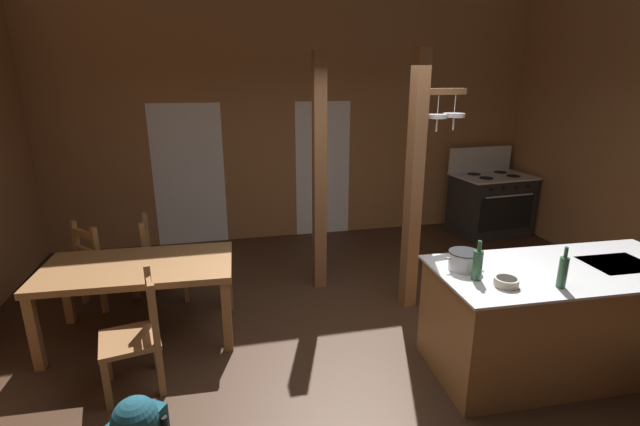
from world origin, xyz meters
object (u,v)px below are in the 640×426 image
object	(u,v)px
dining_table	(139,273)
ladderback_chair_by_post	(137,336)
mixing_bowl_on_counter	(506,282)
bottle_short_on_counter	(563,271)
stove_range	(490,203)
kitchen_island	(559,318)
bottle_tall_on_counter	(477,264)
ladderback_chair_at_table_end	(102,265)
stockpot_on_counter	(464,260)
ladderback_chair_near_window	(161,260)

from	to	relation	value
dining_table	ladderback_chair_by_post	bearing A→B (deg)	-84.46
mixing_bowl_on_counter	bottle_short_on_counter	world-z (taller)	bottle_short_on_counter
stove_range	bottle_short_on_counter	size ratio (longest dim) A/B	4.20
kitchen_island	mixing_bowl_on_counter	world-z (taller)	mixing_bowl_on_counter
kitchen_island	bottle_tall_on_counter	size ratio (longest dim) A/B	7.03
kitchen_island	bottle_short_on_counter	distance (m)	0.72
kitchen_island	ladderback_chair_by_post	bearing A→B (deg)	171.48
ladderback_chair_at_table_end	stockpot_on_counter	bearing A→B (deg)	-31.30
mixing_bowl_on_counter	bottle_tall_on_counter	size ratio (longest dim) A/B	0.57
ladderback_chair_at_table_end	mixing_bowl_on_counter	bearing A→B (deg)	-34.39
ladderback_chair_by_post	ladderback_chair_at_table_end	distance (m)	1.67
kitchen_island	stove_range	distance (m)	3.59
ladderback_chair_at_table_end	bottle_tall_on_counter	world-z (taller)	bottle_tall_on_counter
dining_table	stove_range	bearing A→B (deg)	21.90
dining_table	bottle_tall_on_counter	size ratio (longest dim) A/B	5.57
ladderback_chair_by_post	ladderback_chair_at_table_end	bearing A→B (deg)	110.44
dining_table	ladderback_chair_by_post	distance (m)	0.81
dining_table	stockpot_on_counter	world-z (taller)	stockpot_on_counter
ladderback_chair_near_window	bottle_tall_on_counter	xyz separation A→B (m)	(2.54, -2.11, 0.59)
kitchen_island	dining_table	world-z (taller)	kitchen_island
ladderback_chair_at_table_end	dining_table	bearing A→B (deg)	-57.25
ladderback_chair_at_table_end	bottle_short_on_counter	size ratio (longest dim) A/B	3.02
mixing_bowl_on_counter	stockpot_on_counter	bearing A→B (deg)	113.43
ladderback_chair_near_window	kitchen_island	bearing A→B (deg)	-31.57
dining_table	ladderback_chair_near_window	distance (m)	0.82
dining_table	mixing_bowl_on_counter	xyz separation A→B (m)	(2.80, -1.47, 0.30)
bottle_short_on_counter	ladderback_chair_at_table_end	bearing A→B (deg)	147.23
dining_table	stockpot_on_counter	xyz separation A→B (m)	(2.65, -1.13, 0.34)
dining_table	ladderback_chair_at_table_end	world-z (taller)	ladderback_chair_at_table_end
ladderback_chair_near_window	bottle_tall_on_counter	world-z (taller)	bottle_tall_on_counter
kitchen_island	mixing_bowl_on_counter	xyz separation A→B (m)	(-0.69, -0.18, 0.49)
ladderback_chair_near_window	bottle_tall_on_counter	size ratio (longest dim) A/B	3.05
stockpot_on_counter	bottle_tall_on_counter	distance (m)	0.20
kitchen_island	mixing_bowl_on_counter	distance (m)	0.86
ladderback_chair_near_window	bottle_short_on_counter	bearing A→B (deg)	-37.65
dining_table	ladderback_chair_near_window	xyz separation A→B (m)	(0.10, 0.79, -0.20)
ladderback_chair_near_window	ladderback_chair_at_table_end	bearing A→B (deg)	-179.89
ladderback_chair_at_table_end	ladderback_chair_near_window	bearing A→B (deg)	0.11
ladderback_chair_near_window	stove_range	bearing A→B (deg)	13.85
kitchen_island	ladderback_chair_near_window	xyz separation A→B (m)	(-3.39, 2.08, -0.01)
mixing_bowl_on_counter	bottle_tall_on_counter	world-z (taller)	bottle_tall_on_counter
kitchen_island	stove_range	world-z (taller)	stove_range
stove_range	stockpot_on_counter	bearing A→B (deg)	-126.40
bottle_tall_on_counter	stove_range	bearing A→B (deg)	55.17
ladderback_chair_by_post	stockpot_on_counter	xyz separation A→B (m)	(2.57, -0.35, 0.54)
ladderback_chair_at_table_end	bottle_tall_on_counter	bearing A→B (deg)	-33.84
ladderback_chair_by_post	ladderback_chair_at_table_end	world-z (taller)	same
stockpot_on_counter	bottle_short_on_counter	distance (m)	0.69
ladderback_chair_near_window	bottle_tall_on_counter	bearing A→B (deg)	-39.73
bottle_short_on_counter	stockpot_on_counter	bearing A→B (deg)	139.35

